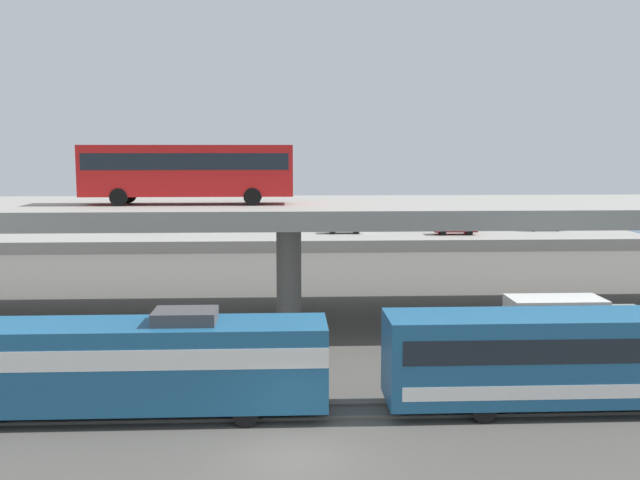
% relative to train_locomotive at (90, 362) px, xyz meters
% --- Properties ---
extents(ground_plane, '(260.00, 260.00, 0.00)m').
position_rel_train_locomotive_xyz_m(ground_plane, '(7.67, -4.00, -2.19)').
color(ground_plane, '#4C4944').
extents(rail_strip_near, '(110.00, 0.12, 0.12)m').
position_rel_train_locomotive_xyz_m(rail_strip_near, '(7.67, -0.74, -2.13)').
color(rail_strip_near, '#59544C').
rests_on(rail_strip_near, ground_plane).
extents(rail_strip_far, '(110.00, 0.12, 0.12)m').
position_rel_train_locomotive_xyz_m(rail_strip_far, '(7.67, 0.74, -2.13)').
color(rail_strip_far, '#59544C').
rests_on(rail_strip_far, ground_plane).
extents(train_locomotive, '(17.61, 3.04, 4.18)m').
position_rel_train_locomotive_xyz_m(train_locomotive, '(0.00, 0.00, 0.00)').
color(train_locomotive, '#1E5984').
rests_on(train_locomotive, ground_plane).
extents(highway_overpass, '(96.00, 12.85, 7.11)m').
position_rel_train_locomotive_xyz_m(highway_overpass, '(7.67, 16.00, 4.28)').
color(highway_overpass, gray).
rests_on(highway_overpass, ground_plane).
extents(transit_bus_on_overpass, '(12.00, 2.68, 3.40)m').
position_rel_train_locomotive_xyz_m(transit_bus_on_overpass, '(1.94, 14.77, 6.98)').
color(transit_bus_on_overpass, red).
rests_on(transit_bus_on_overpass, highway_overpass).
extents(service_truck_east, '(6.80, 2.46, 3.04)m').
position_rel_train_locomotive_xyz_m(service_truck_east, '(21.61, 7.02, -0.55)').
color(service_truck_east, '#9E998C').
rests_on(service_truck_east, ground_plane).
extents(pier_parking_lot, '(75.89, 13.64, 1.21)m').
position_rel_train_locomotive_xyz_m(pier_parking_lot, '(7.67, 51.00, -1.59)').
color(pier_parking_lot, gray).
rests_on(pier_parking_lot, ground_plane).
extents(parked_car_0, '(4.59, 1.96, 1.50)m').
position_rel_train_locomotive_xyz_m(parked_car_0, '(25.51, 48.89, -0.21)').
color(parked_car_0, maroon).
rests_on(parked_car_0, pier_parking_lot).
extents(parked_car_1, '(4.34, 1.95, 1.50)m').
position_rel_train_locomotive_xyz_m(parked_car_1, '(36.24, 52.29, -0.21)').
color(parked_car_1, '#B7B7BC').
rests_on(parked_car_1, pier_parking_lot).
extents(parked_car_2, '(4.09, 1.93, 1.50)m').
position_rel_train_locomotive_xyz_m(parked_car_2, '(13.79, 50.53, -0.21)').
color(parked_car_2, silver).
rests_on(parked_car_2, pier_parking_lot).
extents(parked_car_3, '(4.42, 1.93, 1.50)m').
position_rel_train_locomotive_xyz_m(parked_car_3, '(-7.65, 53.53, -0.21)').
color(parked_car_3, black).
rests_on(parked_car_3, pier_parking_lot).
extents(parked_car_4, '(4.69, 2.00, 1.50)m').
position_rel_train_locomotive_xyz_m(parked_car_4, '(4.78, 54.00, -0.21)').
color(parked_car_4, navy).
rests_on(parked_car_4, pier_parking_lot).
extents(parked_car_5, '(4.67, 1.96, 1.50)m').
position_rel_train_locomotive_xyz_m(parked_car_5, '(27.13, 54.34, -0.21)').
color(parked_car_5, black).
rests_on(parked_car_5, pier_parking_lot).
extents(parked_car_6, '(4.53, 1.84, 1.50)m').
position_rel_train_locomotive_xyz_m(parked_car_6, '(20.16, 53.28, -0.21)').
color(parked_car_6, '#B7B7BC').
rests_on(parked_car_6, pier_parking_lot).
extents(harbor_water, '(140.00, 36.00, 0.01)m').
position_rel_train_locomotive_xyz_m(harbor_water, '(7.67, 74.00, -2.19)').
color(harbor_water, '#385B7A').
rests_on(harbor_water, ground_plane).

